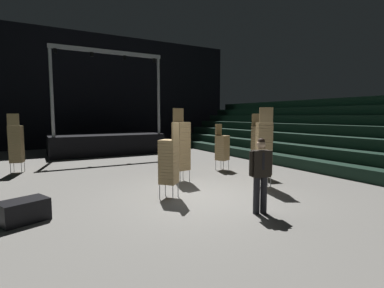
# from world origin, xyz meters

# --- Properties ---
(ground_plane) EXTENTS (22.00, 30.00, 0.10)m
(ground_plane) POSITION_xyz_m (0.00, 0.00, -0.05)
(ground_plane) COLOR slate
(arena_end_wall) EXTENTS (22.00, 0.30, 8.00)m
(arena_end_wall) POSITION_xyz_m (0.00, 15.00, 4.00)
(arena_end_wall) COLOR black
(arena_end_wall) RESTS_ON ground_plane
(bleacher_bank_right) EXTENTS (5.25, 24.00, 3.15)m
(bleacher_bank_right) POSITION_xyz_m (8.38, 1.00, 1.58)
(bleacher_bank_right) COLOR black
(bleacher_bank_right) RESTS_ON ground_plane
(stage_riser) EXTENTS (6.22, 3.14, 5.73)m
(stage_riser) POSITION_xyz_m (0.00, 10.73, 0.66)
(stage_riser) COLOR black
(stage_riser) RESTS_ON ground_plane
(man_with_tie) EXTENTS (0.57, 0.32, 1.73)m
(man_with_tie) POSITION_xyz_m (0.63, -1.79, 0.98)
(man_with_tie) COLOR black
(man_with_tie) RESTS_ON ground_plane
(chair_stack_front_left) EXTENTS (0.62, 0.62, 2.05)m
(chair_stack_front_left) POSITION_xyz_m (-0.65, 0.36, 1.03)
(chair_stack_front_left) COLOR #B2B5BA
(chair_stack_front_left) RESTS_ON ground_plane
(chair_stack_front_right) EXTENTS (0.54, 0.54, 2.31)m
(chair_stack_front_right) POSITION_xyz_m (-4.38, 6.48, 1.15)
(chair_stack_front_right) COLOR #B2B5BA
(chair_stack_front_right) RESTS_ON ground_plane
(chair_stack_mid_left) EXTENTS (0.53, 0.53, 2.31)m
(chair_stack_mid_left) POSITION_xyz_m (3.44, 1.38, 1.15)
(chair_stack_mid_left) COLOR #B2B5BA
(chair_stack_mid_left) RESTS_ON ground_plane
(chair_stack_mid_right) EXTENTS (0.57, 0.57, 1.88)m
(chair_stack_mid_right) POSITION_xyz_m (2.97, 3.05, 0.94)
(chair_stack_mid_right) COLOR #B2B5BA
(chair_stack_mid_right) RESTS_ON ground_plane
(chair_stack_mid_centre) EXTENTS (0.49, 0.49, 2.48)m
(chair_stack_mid_centre) POSITION_xyz_m (0.54, 1.96, 1.24)
(chair_stack_mid_centre) COLOR #B2B5BA
(chair_stack_mid_centre) RESTS_ON ground_plane
(chair_stack_rear_left) EXTENTS (0.60, 0.60, 2.48)m
(chair_stack_rear_left) POSITION_xyz_m (2.42, 0.03, 1.24)
(chair_stack_rear_left) COLOR #B2B5BA
(chair_stack_rear_left) RESTS_ON ground_plane
(equipment_road_case) EXTENTS (1.06, 0.90, 0.47)m
(equipment_road_case) POSITION_xyz_m (-4.07, 0.25, 0.23)
(equipment_road_case) COLOR black
(equipment_road_case) RESTS_ON ground_plane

